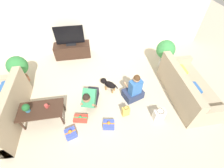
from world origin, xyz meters
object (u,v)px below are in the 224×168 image
object	(u,v)px
gift_box_c	(71,133)
tabletop_plant	(26,108)
person_kneeling	(90,97)
person_sitting	(134,90)
gift_box_a	(109,125)
potted_plant_corner_right	(165,50)
gift_bag_a	(126,111)
gift_box_b	(81,118)
mug	(47,106)
tv_console	(73,50)
potted_plant_corner_left	(18,67)
sofa_left	(2,112)
coffee_table	(41,111)
gift_bag_b	(159,115)
tv	(70,37)
dog	(108,84)
sofa_right	(187,88)

from	to	relation	value
gift_box_c	tabletop_plant	distance (m)	1.16
person_kneeling	person_sitting	distance (m)	1.19
gift_box_a	person_sitting	bearing A→B (deg)	44.20
potted_plant_corner_right	gift_bag_a	size ratio (longest dim) A/B	2.96
gift_box_b	mug	xyz separation A→B (m)	(-0.72, 0.20, 0.43)
tv_console	gift_box_a	size ratio (longest dim) A/B	4.05
mug	person_kneeling	bearing A→B (deg)	11.93
potted_plant_corner_left	gift_bag_a	distance (m)	3.31
person_sitting	gift_bag_a	size ratio (longest dim) A/B	2.70
sofa_left	person_kneeling	xyz separation A→B (m)	(2.12, 0.11, 0.02)
sofa_left	person_kneeling	bearing A→B (deg)	92.89
tv_console	potted_plant_corner_left	bearing A→B (deg)	-143.46
person_kneeling	gift_box_a	xyz separation A→B (m)	(0.38, -0.70, -0.26)
gift_box_c	coffee_table	bearing A→B (deg)	140.63
gift_bag_a	gift_bag_b	world-z (taller)	gift_bag_b
potted_plant_corner_left	gift_box_a	distance (m)	3.09
gift_bag_b	gift_bag_a	bearing A→B (deg)	164.01
gift_bag_b	coffee_table	bearing A→B (deg)	171.52
potted_plant_corner_right	gift_box_c	world-z (taller)	potted_plant_corner_right
gift_box_b	potted_plant_corner_right	bearing A→B (deg)	31.08
tv	potted_plant_corner_right	xyz separation A→B (m)	(2.99, -1.06, -0.14)
coffee_table	potted_plant_corner_right	size ratio (longest dim) A/B	1.07
coffee_table	mug	world-z (taller)	mug
gift_box_b	gift_bag_a	size ratio (longest dim) A/B	1.15
sofa_left	potted_plant_corner_left	bearing A→B (deg)	173.84
coffee_table	gift_box_c	distance (m)	0.89
tv_console	dog	size ratio (longest dim) A/B	2.69
gift_bag_a	gift_box_c	bearing A→B (deg)	-166.29
sofa_left	gift_box_a	bearing A→B (deg)	76.70
potted_plant_corner_left	mug	distance (m)	1.74
tv_console	coffee_table	bearing A→B (deg)	-104.31
tv_console	gift_box_a	bearing A→B (deg)	-73.64
tv	sofa_right	bearing A→B (deg)	-37.40
person_kneeling	tabletop_plant	world-z (taller)	person_kneeling
sofa_left	gift_box_b	distance (m)	1.87
gift_box_a	mug	world-z (taller)	mug
gift_box_b	tabletop_plant	xyz separation A→B (m)	(-1.14, 0.15, 0.50)
sofa_left	coffee_table	distance (m)	0.97
dog	gift_box_b	xyz separation A→B (m)	(-0.83, -0.90, -0.18)
potted_plant_corner_left	person_sitting	xyz separation A→B (m)	(3.16, -1.15, -0.27)
potted_plant_corner_left	gift_bag_b	xyz separation A→B (m)	(3.62, -1.91, -0.42)
dog	gift_bag_b	world-z (taller)	dog
coffee_table	tabletop_plant	bearing A→B (deg)	-179.74
coffee_table	dog	xyz separation A→B (m)	(1.70, 0.74, -0.15)
person_kneeling	gift_box_b	size ratio (longest dim) A/B	2.11
coffee_table	mug	xyz separation A→B (m)	(0.15, 0.04, 0.09)
tv_console	tv	distance (m)	0.54
person_kneeling	potted_plant_corner_left	bearing A→B (deg)	163.58
potted_plant_corner_right	dog	size ratio (longest dim) A/B	2.08
potted_plant_corner_right	mug	bearing A→B (deg)	-157.09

